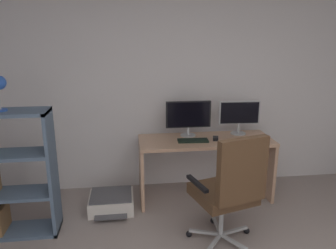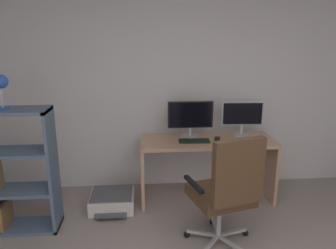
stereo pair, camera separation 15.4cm
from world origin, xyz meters
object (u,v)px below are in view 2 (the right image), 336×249
Objects in this scene: office_chair at (227,189)px; keyboard at (194,141)px; monitor_secondary at (242,115)px; desk at (207,155)px; printer at (112,200)px; computer_mouse at (217,139)px; desk_lamp at (1,84)px; bookshelf at (2,175)px; monitor_main at (190,116)px.

keyboard is at bearing 99.04° from office_chair.
monitor_secondary is 1.27m from office_chair.
desk is 0.98m from office_chair.
printer is at bearing -171.77° from keyboard.
desk is 0.23m from computer_mouse.
office_chair reaches higher than printer.
desk_lamp is (-2.42, -0.63, 0.49)m from monitor_secondary.
monitor_secondary is 2.64m from bookshelf.
keyboard is at bearing -160.05° from monitor_secondary.
monitor_secondary is 1.55× the size of desk_lamp.
monitor_main reaches higher than office_chair.
keyboard is at bearing 12.12° from bookshelf.
printer is at bearing 17.84° from bookshelf.
bookshelf is at bearing -165.27° from keyboard.
keyboard is (0.02, -0.22, -0.23)m from monitor_main.
monitor_secondary reaches higher than desk.
office_chair is (0.14, -0.91, -0.14)m from keyboard.
desk is at bearing 8.25° from printer.
desk_lamp reaches higher than monitor_main.
monitor_main is at bearing -180.00° from monitor_secondary.
printer is (-0.91, -0.31, -0.88)m from monitor_main.
keyboard is 0.93m from office_chair.
keyboard is at bearing 5.62° from printer.
keyboard reaches higher than desk.
keyboard is at bearing 12.83° from desk_lamp.
computer_mouse is (0.27, 0.02, 0.01)m from keyboard.
computer_mouse is at bearing -149.38° from monitor_secondary.
monitor_main is 1.66× the size of desk_lamp.
office_chair is 3.49× the size of desk_lamp.
desk_lamp is at bearing 165.90° from office_chair.
keyboard is 1.13m from printer.
desk reaches higher than printer.
office_chair is at bearing -111.92° from monitor_secondary.
monitor_main is at bearing 18.67° from printer.
bookshelf reaches higher than keyboard.
computer_mouse is 2.25m from desk_lamp.
office_chair is at bearing -14.10° from desk_lamp.
desk_lamp is (-1.96, 0.49, 0.86)m from office_chair.
desk is at bearing 170.18° from computer_mouse.
monitor_secondary is 0.45m from computer_mouse.
bookshelf is (-2.20, -0.44, -0.16)m from computer_mouse.
bookshelf reaches higher than printer.
desk_lamp is 1.67m from printer.
office_chair reaches higher than keyboard.
computer_mouse is at bearing 11.20° from bookshelf.
monitor_main is at bearing 139.94° from desk.
monitor_main reaches higher than monitor_secondary.
printer is at bearing -161.33° from monitor_main.
desk is 2.90× the size of monitor_main.
desk is 1.38× the size of office_chair.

